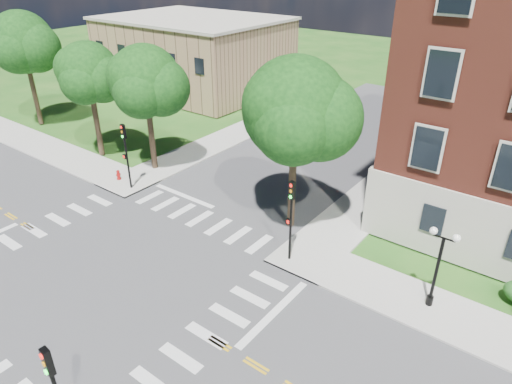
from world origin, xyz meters
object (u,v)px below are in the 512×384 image
Objects in this scene: traffic_signal_ne at (291,211)px; traffic_signal_nw at (125,148)px; twin_lamp_west at (438,264)px; fire_hydrant at (118,175)px.

traffic_signal_nw is (-13.88, 0.29, 0.00)m from traffic_signal_ne.
traffic_signal_nw reaches higher than twin_lamp_west.
traffic_signal_nw reaches higher than fire_hydrant.
fire_hydrant is (-15.68, 0.62, -2.72)m from traffic_signal_ne.
fire_hydrant is (-1.80, 0.33, -2.72)m from traffic_signal_nw.
twin_lamp_west is (21.35, 0.70, -0.66)m from traffic_signal_nw.
fire_hydrant is (-23.15, -0.37, -2.06)m from twin_lamp_west.
traffic_signal_ne is 6.40× the size of fire_hydrant.
traffic_signal_ne is at bearing -1.20° from traffic_signal_nw.
traffic_signal_ne is 1.13× the size of twin_lamp_west.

